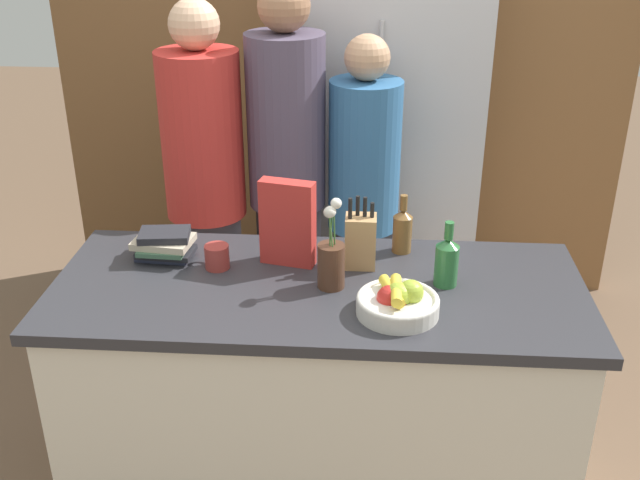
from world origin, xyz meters
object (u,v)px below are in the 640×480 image
Objects in this scene: knife_block at (360,240)px; cereal_box at (288,223)px; person_in_blue at (287,169)px; bottle_vinegar at (402,230)px; flower_vase at (331,259)px; coffee_mug at (217,256)px; person_at_sink at (205,182)px; refrigerator at (390,140)px; book_stack at (164,245)px; person_in_red_tee at (363,197)px; bottle_oil at (447,260)px; fruit_bowl at (398,301)px.

cereal_box is at bearing 178.93° from knife_block.
bottle_vinegar is at bearing -66.73° from person_in_blue.
coffee_mug is at bearing 164.97° from flower_vase.
knife_block is 0.82× the size of flower_vase.
person_at_sink is (-0.41, 0.58, -0.09)m from cereal_box.
refrigerator reaches higher than book_stack.
refrigerator reaches higher than cereal_box.
person_in_red_tee is at bearing -17.35° from person_in_blue.
knife_block is at bearing -82.31° from person_in_blue.
cereal_box is at bearing 167.41° from bottle_oil.
cereal_box is (-0.16, 0.16, 0.05)m from flower_vase.
refrigerator is 1.53m from fruit_bowl.
fruit_bowl reaches higher than book_stack.
flower_vase is 1.45× the size of bottle_vinegar.
fruit_bowl is at bearing -84.04° from person_in_blue.
cereal_box is 0.45m from book_stack.
cereal_box is 1.41× the size of book_stack.
person_in_blue is at bearing 59.69° from book_stack.
cereal_box reaches higher than bottle_vinegar.
bottle_oil is (0.78, -0.07, 0.05)m from coffee_mug.
coffee_mug is at bearing 156.73° from fruit_bowl.
knife_block is 1.19× the size of bottle_vinegar.
cereal_box reaches higher than fruit_bowl.
person_at_sink is 0.96× the size of person_in_blue.
person_in_blue is at bearing 76.02° from coffee_mug.
book_stack is (-0.20, 0.06, 0.01)m from coffee_mug.
coffee_mug is (-0.40, 0.11, -0.06)m from flower_vase.
cereal_box is at bearing 12.34° from coffee_mug.
person_in_blue reaches higher than person_in_red_tee.
person_in_blue is at bearing 106.24° from flower_vase.
fruit_bowl is 1.19× the size of book_stack.
bottle_oil is (0.29, -0.12, -0.01)m from knife_block.
fruit_bowl is 0.34m from knife_block.
refrigerator is at bearing 91.47° from bottle_vinegar.
flower_vase is 0.38m from bottle_oil.
person_in_blue is (-0.45, 0.95, 0.07)m from fruit_bowl.
fruit_bowl is 0.81× the size of flower_vase.
cereal_box is at bearing -106.99° from refrigerator.
bottle_oil is at bearing -70.25° from person_in_blue.
person_in_blue reaches higher than flower_vase.
bottle_vinegar is at bearing 14.98° from coffee_mug.
bottle_oil is at bearing -81.49° from person_in_red_tee.
bottle_oil is 1.18m from person_at_sink.
person_in_red_tee is (-0.28, 0.76, -0.10)m from bottle_oil.
book_stack is at bearing -123.84° from refrigerator.
knife_block reaches higher than fruit_bowl.
flower_vase is at bearing -108.49° from person_in_red_tee.
flower_vase is 0.42m from coffee_mug.
person_at_sink reaches higher than bottle_vinegar.
coffee_mug is (-0.61, -1.27, -0.02)m from refrigerator.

